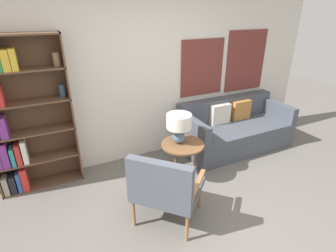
{
  "coord_description": "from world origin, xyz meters",
  "views": [
    {
      "loc": [
        -1.33,
        -1.64,
        2.25
      ],
      "look_at": [
        -0.01,
        1.05,
        0.9
      ],
      "focal_mm": 28.0,
      "sensor_mm": 36.0,
      "label": 1
    }
  ],
  "objects_px": {
    "couch": "(234,129)",
    "side_table": "(183,147)",
    "bookshelf": "(16,118)",
    "armchair": "(165,186)",
    "table_lamp": "(179,124)"
  },
  "relations": [
    {
      "from": "armchair",
      "to": "couch",
      "type": "xyz_separation_m",
      "value": [
        1.88,
        1.15,
        -0.2
      ]
    },
    {
      "from": "armchair",
      "to": "side_table",
      "type": "bearing_deg",
      "value": 48.68
    },
    {
      "from": "table_lamp",
      "to": "side_table",
      "type": "bearing_deg",
      "value": -54.03
    },
    {
      "from": "couch",
      "to": "side_table",
      "type": "xyz_separation_m",
      "value": [
        -1.29,
        -0.47,
        0.19
      ]
    },
    {
      "from": "side_table",
      "to": "bookshelf",
      "type": "bearing_deg",
      "value": 159.17
    },
    {
      "from": "bookshelf",
      "to": "table_lamp",
      "type": "xyz_separation_m",
      "value": [
        1.9,
        -0.69,
        -0.19
      ]
    },
    {
      "from": "bookshelf",
      "to": "side_table",
      "type": "distance_m",
      "value": 2.14
    },
    {
      "from": "armchair",
      "to": "couch",
      "type": "relative_size",
      "value": 0.5
    },
    {
      "from": "armchair",
      "to": "table_lamp",
      "type": "distance_m",
      "value": 0.98
    },
    {
      "from": "couch",
      "to": "side_table",
      "type": "relative_size",
      "value": 3.18
    },
    {
      "from": "bookshelf",
      "to": "couch",
      "type": "height_order",
      "value": "bookshelf"
    },
    {
      "from": "bookshelf",
      "to": "couch",
      "type": "relative_size",
      "value": 1.06
    },
    {
      "from": "couch",
      "to": "table_lamp",
      "type": "bearing_deg",
      "value": -162.53
    },
    {
      "from": "bookshelf",
      "to": "side_table",
      "type": "relative_size",
      "value": 3.38
    },
    {
      "from": "armchair",
      "to": "table_lamp",
      "type": "xyz_separation_m",
      "value": [
        0.56,
        0.73,
        0.32
      ]
    }
  ]
}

